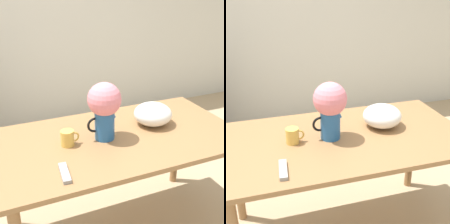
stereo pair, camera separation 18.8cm
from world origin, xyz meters
The scene contains 6 objects.
wall_back centered at (0.00, 2.09, 1.30)m, with size 8.00×0.05×2.60m.
table centered at (0.15, 0.02, 0.68)m, with size 1.53×0.85×0.78m.
flower_vase centered at (0.05, 0.03, 1.00)m, with size 0.21×0.20×0.36m.
coffee_mug centered at (-0.18, 0.03, 0.83)m, with size 0.11×0.08×0.10m.
white_bowl centered at (0.43, 0.09, 0.86)m, with size 0.26×0.26×0.15m.
remote_control centered at (-0.28, -0.25, 0.79)m, with size 0.06×0.17×0.02m.
Camera 2 is at (-0.40, -1.62, 1.71)m, focal length 50.00 mm.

